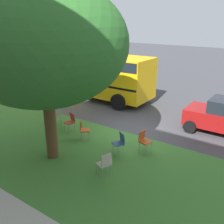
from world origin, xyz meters
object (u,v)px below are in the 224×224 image
Objects in this scene: chair_0 at (57,115)px; school_bus at (80,70)px; chair_3 at (105,163)px; street_tree at (43,44)px; chair_5 at (83,129)px; chair_1 at (120,142)px; chair_2 at (144,140)px; chair_4 at (71,121)px.

chair_0 is 0.08× the size of school_bus.
chair_3 is 0.08× the size of school_bus.
street_tree is 9.19m from school_bus.
chair_5 is at bearing -35.35° from chair_3.
chair_1 is 1.00× the size of chair_5.
chair_0 is 1.00× the size of chair_2.
chair_5 is 7.46m from school_bus.
chair_0 is 1.00× the size of chair_5.
chair_3 is at bearing 106.26° from chair_1.
street_tree reaches higher than chair_3.
chair_1 and chair_3 have the same top height.
school_bus reaches higher than chair_4.
chair_0 and chair_4 have the same top height.
street_tree is 7.34× the size of chair_2.
chair_0 is 4.26m from chair_1.
school_bus reaches higher than chair_2.
chair_3 is 10.44m from school_bus.
chair_3 is (-0.47, 1.62, 0.00)m from chair_1.
chair_2 is 1.00× the size of chair_4.
chair_1 is 1.00× the size of chair_4.
school_bus is (4.95, -7.32, -2.54)m from street_tree.
chair_0 is at bearing -13.56° from chair_5.
school_bus is (2.75, -4.93, 1.24)m from chair_0.
chair_0 is at bearing -47.29° from street_tree.
chair_0 is 4.92m from chair_2.
chair_5 is at bearing -4.15° from chair_1.
street_tree is at bearing 1.97° from chair_3.
chair_1 is at bearing -139.62° from street_tree.
chair_2 is 0.08× the size of school_bus.
chair_3 and chair_4 have the same top height.
chair_1 is (-2.01, -1.71, -3.78)m from street_tree.
chair_0 is at bearing -9.10° from chair_1.
chair_1 is 2.03m from chair_5.
chair_1 and chair_2 have the same top height.
street_tree is at bearing 40.38° from chair_1.
chair_1 is 1.69m from chair_3.
chair_4 is at bearing -18.23° from chair_5.
street_tree reaches higher than chair_4.
chair_0 and chair_5 have the same top height.
chair_4 is (3.14, -0.51, 0.00)m from chair_1.
street_tree is 4.21m from chair_5.
street_tree is at bearing 90.40° from chair_5.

